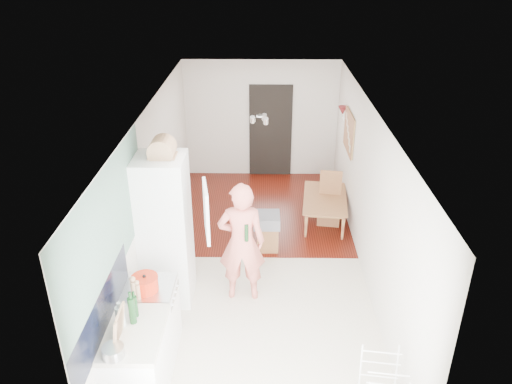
{
  "coord_description": "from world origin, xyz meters",
  "views": [
    {
      "loc": [
        0.05,
        -6.56,
        4.54
      ],
      "look_at": [
        -0.06,
        0.2,
        1.19
      ],
      "focal_mm": 35.0,
      "sensor_mm": 36.0,
      "label": 1
    }
  ],
  "objects_px": {
    "person": "(241,232)",
    "dining_table": "(326,211)",
    "dining_chair": "(330,199)",
    "stool": "(267,237)"
  },
  "relations": [
    {
      "from": "dining_table",
      "to": "dining_chair",
      "type": "bearing_deg",
      "value": -114.78
    },
    {
      "from": "dining_table",
      "to": "dining_chair",
      "type": "xyz_separation_m",
      "value": [
        0.05,
        -0.03,
        0.27
      ]
    },
    {
      "from": "person",
      "to": "dining_chair",
      "type": "relative_size",
      "value": 2.24
    },
    {
      "from": "person",
      "to": "dining_chair",
      "type": "height_order",
      "value": "person"
    },
    {
      "from": "person",
      "to": "dining_chair",
      "type": "bearing_deg",
      "value": -125.41
    },
    {
      "from": "person",
      "to": "stool",
      "type": "relative_size",
      "value": 4.65
    },
    {
      "from": "person",
      "to": "dining_table",
      "type": "relative_size",
      "value": 1.81
    },
    {
      "from": "dining_chair",
      "to": "stool",
      "type": "xyz_separation_m",
      "value": [
        -1.11,
        -0.91,
        -0.24
      ]
    },
    {
      "from": "dining_table",
      "to": "stool",
      "type": "height_order",
      "value": "stool"
    },
    {
      "from": "stool",
      "to": "dining_chair",
      "type": "bearing_deg",
      "value": 39.14
    }
  ]
}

